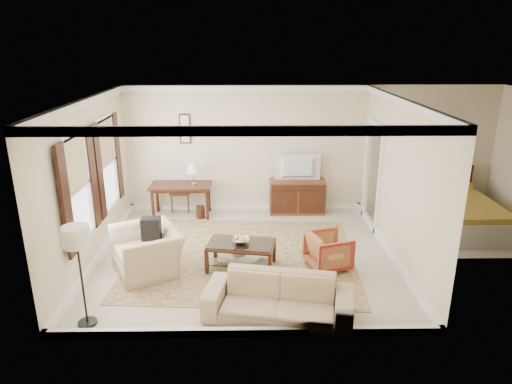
{
  "coord_description": "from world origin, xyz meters",
  "views": [
    {
      "loc": [
        0.07,
        -7.75,
        3.85
      ],
      "look_at": [
        0.2,
        0.3,
        1.15
      ],
      "focal_mm": 32.0,
      "sensor_mm": 36.0,
      "label": 1
    }
  ],
  "objects_px": {
    "writing_desk": "(181,189)",
    "club_armchair": "(147,244)",
    "sofa": "(278,292)",
    "tv": "(298,160)",
    "coffee_table": "(241,248)",
    "striped_armchair": "(329,249)",
    "sideboard": "(297,196)"
  },
  "relations": [
    {
      "from": "striped_armchair",
      "to": "club_armchair",
      "type": "height_order",
      "value": "club_armchair"
    },
    {
      "from": "tv",
      "to": "sofa",
      "type": "distance_m",
      "value": 4.37
    },
    {
      "from": "sideboard",
      "to": "tv",
      "type": "height_order",
      "value": "tv"
    },
    {
      "from": "tv",
      "to": "sideboard",
      "type": "bearing_deg",
      "value": -90.0
    },
    {
      "from": "tv",
      "to": "writing_desk",
      "type": "bearing_deg",
      "value": 3.18
    },
    {
      "from": "tv",
      "to": "club_armchair",
      "type": "height_order",
      "value": "tv"
    },
    {
      "from": "writing_desk",
      "to": "sofa",
      "type": "bearing_deg",
      "value": -64.42
    },
    {
      "from": "striped_armchair",
      "to": "sofa",
      "type": "bearing_deg",
      "value": 130.17
    },
    {
      "from": "sideboard",
      "to": "sofa",
      "type": "relative_size",
      "value": 0.6
    },
    {
      "from": "writing_desk",
      "to": "club_armchair",
      "type": "bearing_deg",
      "value": -94.81
    },
    {
      "from": "tv",
      "to": "club_armchair",
      "type": "bearing_deg",
      "value": 44.19
    },
    {
      "from": "sideboard",
      "to": "striped_armchair",
      "type": "relative_size",
      "value": 1.81
    },
    {
      "from": "writing_desk",
      "to": "striped_armchair",
      "type": "distance_m",
      "value": 3.9
    },
    {
      "from": "coffee_table",
      "to": "tv",
      "type": "bearing_deg",
      "value": 65.13
    },
    {
      "from": "club_armchair",
      "to": "tv",
      "type": "bearing_deg",
      "value": 106.66
    },
    {
      "from": "club_armchair",
      "to": "writing_desk",
      "type": "bearing_deg",
      "value": 147.66
    },
    {
      "from": "tv",
      "to": "striped_armchair",
      "type": "relative_size",
      "value": 1.41
    },
    {
      "from": "coffee_table",
      "to": "striped_armchair",
      "type": "relative_size",
      "value": 1.78
    },
    {
      "from": "sideboard",
      "to": "striped_armchair",
      "type": "height_order",
      "value": "sideboard"
    },
    {
      "from": "club_armchair",
      "to": "striped_armchair",
      "type": "bearing_deg",
      "value": 64.02
    },
    {
      "from": "sofa",
      "to": "writing_desk",
      "type": "bearing_deg",
      "value": 126.6
    },
    {
      "from": "writing_desk",
      "to": "tv",
      "type": "height_order",
      "value": "tv"
    },
    {
      "from": "tv",
      "to": "club_armchair",
      "type": "xyz_separation_m",
      "value": [
        -2.88,
        -2.8,
        -0.76
      ]
    },
    {
      "from": "writing_desk",
      "to": "club_armchair",
      "type": "xyz_separation_m",
      "value": [
        -0.22,
        -2.65,
        -0.12
      ]
    },
    {
      "from": "writing_desk",
      "to": "striped_armchair",
      "type": "xyz_separation_m",
      "value": [
        2.93,
        -2.56,
        -0.29
      ]
    },
    {
      "from": "coffee_table",
      "to": "striped_armchair",
      "type": "height_order",
      "value": "striped_armchair"
    },
    {
      "from": "striped_armchair",
      "to": "club_armchair",
      "type": "bearing_deg",
      "value": 74.55
    },
    {
      "from": "striped_armchair",
      "to": "sofa",
      "type": "xyz_separation_m",
      "value": [
        -0.98,
        -1.52,
        0.06
      ]
    },
    {
      "from": "writing_desk",
      "to": "sideboard",
      "type": "height_order",
      "value": "sideboard"
    },
    {
      "from": "coffee_table",
      "to": "club_armchair",
      "type": "bearing_deg",
      "value": -176.86
    },
    {
      "from": "striped_armchair",
      "to": "sofa",
      "type": "relative_size",
      "value": 0.33
    },
    {
      "from": "tv",
      "to": "club_armchair",
      "type": "relative_size",
      "value": 0.84
    }
  ]
}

